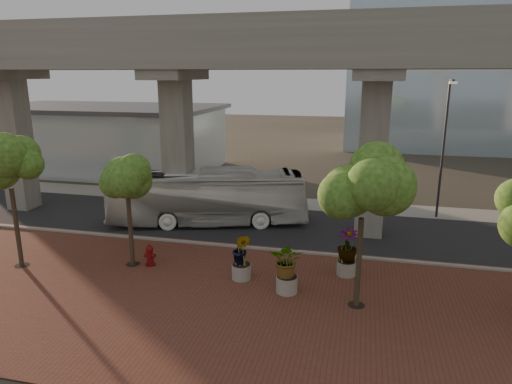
# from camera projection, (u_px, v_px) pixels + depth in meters

# --- Properties ---
(ground) EXTENTS (160.00, 160.00, 0.00)m
(ground) POSITION_uv_depth(u_px,v_px,m) (263.00, 237.00, 26.89)
(ground) COLOR #333025
(ground) RESTS_ON ground
(brick_plaza) EXTENTS (70.00, 13.00, 0.06)m
(brick_plaza) POSITION_uv_depth(u_px,v_px,m) (222.00, 301.00, 19.35)
(brick_plaza) COLOR brown
(brick_plaza) RESTS_ON ground
(asphalt_road) EXTENTS (90.00, 8.00, 0.04)m
(asphalt_road) POSITION_uv_depth(u_px,v_px,m) (270.00, 226.00, 28.76)
(asphalt_road) COLOR black
(asphalt_road) RESTS_ON ground
(curb_strip) EXTENTS (70.00, 0.25, 0.16)m
(curb_strip) POSITION_uv_depth(u_px,v_px,m) (255.00, 248.00, 24.98)
(curb_strip) COLOR gray
(curb_strip) RESTS_ON ground
(far_sidewalk) EXTENTS (90.00, 3.00, 0.06)m
(far_sidewalk) POSITION_uv_depth(u_px,v_px,m) (285.00, 203.00, 33.94)
(far_sidewalk) COLOR gray
(far_sidewalk) RESTS_ON ground
(transit_viaduct) EXTENTS (72.00, 5.60, 12.40)m
(transit_viaduct) POSITION_uv_depth(u_px,v_px,m) (271.00, 110.00, 26.93)
(transit_viaduct) COLOR gray
(transit_viaduct) RESTS_ON ground
(station_pavilion) EXTENTS (23.00, 13.00, 6.30)m
(station_pavilion) POSITION_uv_depth(u_px,v_px,m) (103.00, 137.00, 45.62)
(station_pavilion) COLOR silver
(station_pavilion) RESTS_ON ground
(transit_bus) EXTENTS (12.81, 6.15, 3.48)m
(transit_bus) POSITION_uv_depth(u_px,v_px,m) (208.00, 198.00, 28.93)
(transit_bus) COLOR silver
(transit_bus) RESTS_ON ground
(fire_hydrant) EXTENTS (0.54, 0.49, 1.09)m
(fire_hydrant) POSITION_uv_depth(u_px,v_px,m) (150.00, 255.00, 22.73)
(fire_hydrant) COLOR #670B0B
(fire_hydrant) RESTS_ON ground
(planter_front) EXTENTS (2.09, 2.09, 2.30)m
(planter_front) POSITION_uv_depth(u_px,v_px,m) (287.00, 262.00, 19.70)
(planter_front) COLOR gray
(planter_front) RESTS_ON ground
(planter_right) EXTENTS (2.18, 2.18, 2.32)m
(planter_right) POSITION_uv_depth(u_px,v_px,m) (347.00, 247.00, 21.40)
(planter_right) COLOR #A49C94
(planter_right) RESTS_ON ground
(planter_left) EXTENTS (2.02, 2.02, 2.22)m
(planter_left) POSITION_uv_depth(u_px,v_px,m) (241.00, 252.00, 21.02)
(planter_left) COLOR #A7A497
(planter_left) RESTS_ON ground
(street_tree_far_west) EXTENTS (3.41, 3.41, 6.55)m
(street_tree_far_west) POSITION_uv_depth(u_px,v_px,m) (8.00, 168.00, 21.58)
(street_tree_far_west) COLOR #443726
(street_tree_far_west) RESTS_ON ground
(street_tree_near_west) EXTENTS (3.40, 3.40, 6.29)m
(street_tree_near_west) POSITION_uv_depth(u_px,v_px,m) (126.00, 173.00, 21.77)
(street_tree_near_west) COLOR #443726
(street_tree_near_west) RESTS_ON ground
(street_tree_near_east) EXTENTS (3.85, 3.85, 6.68)m
(street_tree_near_east) POSITION_uv_depth(u_px,v_px,m) (363.00, 191.00, 17.67)
(street_tree_near_east) COLOR #443726
(street_tree_near_east) RESTS_ON ground
(streetlamp_west) EXTENTS (0.36, 1.04, 7.17)m
(streetlamp_west) POSITION_uv_depth(u_px,v_px,m) (179.00, 144.00, 34.64)
(streetlamp_west) COLOR #2D2D32
(streetlamp_west) RESTS_ON ground
(streetlamp_east) EXTENTS (0.45, 1.30, 8.99)m
(streetlamp_east) POSITION_uv_depth(u_px,v_px,m) (444.00, 140.00, 29.14)
(streetlamp_east) COLOR #2E2D32
(streetlamp_east) RESTS_ON ground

